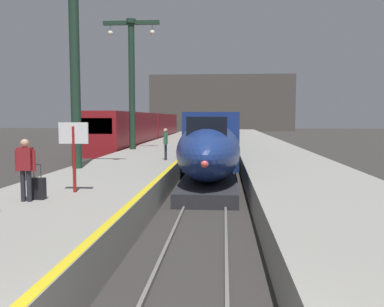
% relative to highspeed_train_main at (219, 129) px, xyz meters
% --- Properties ---
extents(platform_left, '(4.80, 110.00, 1.05)m').
position_rel_highspeed_train_main_xyz_m(platform_left, '(-4.05, -23.93, -1.44)').
color(platform_left, gray).
rests_on(platform_left, ground).
extents(platform_right, '(4.80, 110.00, 1.05)m').
position_rel_highspeed_train_main_xyz_m(platform_right, '(4.05, -23.93, -1.44)').
color(platform_right, gray).
rests_on(platform_right, ground).
extents(platform_left_safety_stripe, '(0.20, 107.80, 0.01)m').
position_rel_highspeed_train_main_xyz_m(platform_left_safety_stripe, '(-1.77, -23.93, -0.91)').
color(platform_left_safety_stripe, yellow).
rests_on(platform_left_safety_stripe, platform_left).
extents(rail_main_left, '(0.08, 110.00, 0.12)m').
position_rel_highspeed_train_main_xyz_m(rail_main_left, '(-0.75, -21.18, -1.91)').
color(rail_main_left, slate).
rests_on(rail_main_left, ground).
extents(rail_main_right, '(0.08, 110.00, 0.12)m').
position_rel_highspeed_train_main_xyz_m(rail_main_right, '(0.75, -21.18, -1.91)').
color(rail_main_right, slate).
rests_on(rail_main_right, ground).
extents(rail_secondary_left, '(0.08, 110.00, 0.12)m').
position_rel_highspeed_train_main_xyz_m(rail_secondary_left, '(-8.85, -21.18, -1.91)').
color(rail_secondary_left, slate).
rests_on(rail_secondary_left, ground).
extents(rail_secondary_right, '(0.08, 110.00, 0.12)m').
position_rel_highspeed_train_main_xyz_m(rail_secondary_right, '(-7.35, -21.18, -1.91)').
color(rail_secondary_right, slate).
rests_on(rail_secondary_right, ground).
extents(highspeed_train_main, '(2.92, 76.28, 3.60)m').
position_rel_highspeed_train_main_xyz_m(highspeed_train_main, '(0.00, 0.00, 0.00)').
color(highspeed_train_main, navy).
rests_on(highspeed_train_main, ground).
extents(regional_train_adjacent, '(2.85, 36.60, 3.80)m').
position_rel_highspeed_train_main_xyz_m(regional_train_adjacent, '(-8.10, -5.59, 0.16)').
color(regional_train_adjacent, maroon).
rests_on(regional_train_adjacent, ground).
extents(station_column_mid, '(4.00, 0.68, 10.04)m').
position_rel_highspeed_train_main_xyz_m(station_column_mid, '(-5.90, -33.68, 5.06)').
color(station_column_mid, '#1E3828').
rests_on(station_column_mid, platform_left).
extents(station_column_far, '(4.00, 0.68, 9.18)m').
position_rel_highspeed_train_main_xyz_m(station_column_far, '(-5.90, -22.18, 4.60)').
color(station_column_far, '#1E3828').
rests_on(station_column_far, platform_left).
extents(passenger_near_edge, '(0.57, 0.23, 1.69)m').
position_rel_highspeed_train_main_xyz_m(passenger_near_edge, '(-4.64, -41.16, 0.07)').
color(passenger_near_edge, '#23232D').
rests_on(passenger_near_edge, platform_left).
extents(passenger_mid_platform, '(0.28, 0.56, 1.69)m').
position_rel_highspeed_train_main_xyz_m(passenger_mid_platform, '(-2.45, -29.69, 0.07)').
color(passenger_mid_platform, '#23232D').
rests_on(passenger_mid_platform, platform_left).
extents(rolling_suitcase, '(0.40, 0.22, 0.98)m').
position_rel_highspeed_train_main_xyz_m(rolling_suitcase, '(-4.46, -40.85, -0.61)').
color(rolling_suitcase, black).
rests_on(rolling_suitcase, platform_left).
extents(departure_info_board, '(0.90, 0.10, 2.12)m').
position_rel_highspeed_train_main_xyz_m(departure_info_board, '(-3.84, -39.68, 0.59)').
color(departure_info_board, maroon).
rests_on(departure_info_board, platform_left).
extents(terminus_back_wall, '(36.00, 2.00, 14.00)m').
position_rel_highspeed_train_main_xyz_m(terminus_back_wall, '(0.00, 53.32, 5.03)').
color(terminus_back_wall, '#4C4742').
rests_on(terminus_back_wall, ground).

